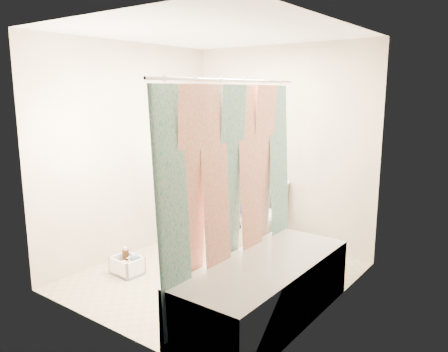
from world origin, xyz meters
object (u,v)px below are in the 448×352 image
Objects in this scene: plumber at (224,182)px; cleaning_caddy at (128,266)px; toilet at (263,217)px; bathtub at (265,288)px.

cleaning_caddy is at bearing -46.42° from plumber.
toilet is at bearing 64.41° from cleaning_caddy.
toilet is 0.47× the size of plumber.
plumber is at bearing -136.93° from toilet.
toilet is (-0.83, 1.32, 0.15)m from bathtub.
bathtub is 1.54m from plumber.
cleaning_caddy is (-1.60, -0.08, -0.18)m from bathtub.
bathtub is at bearing -73.17° from toilet.
toilet reaches higher than bathtub.
cleaning_caddy is (-0.77, -1.40, -0.33)m from toilet.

